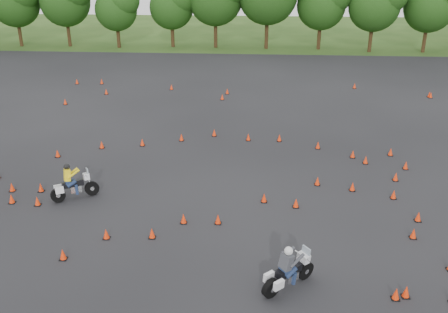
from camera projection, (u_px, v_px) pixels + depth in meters
name	position (u px, v px, depth m)	size (l,w,h in m)	color
ground	(218.00, 212.00, 23.85)	(140.00, 140.00, 0.00)	#2D5119
asphalt_pad	(226.00, 162.00, 29.35)	(62.00, 62.00, 0.00)	black
treeline	(278.00, 15.00, 54.36)	(86.66, 32.23, 11.03)	#1C4012
traffic_cones	(233.00, 166.00, 28.30)	(36.42, 33.08, 0.45)	#FF340A
rider_grey	(289.00, 265.00, 18.30)	(2.50, 0.77, 1.93)	#3D3E44
rider_yellow	(74.00, 182.00, 24.74)	(2.39, 0.73, 1.84)	yellow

